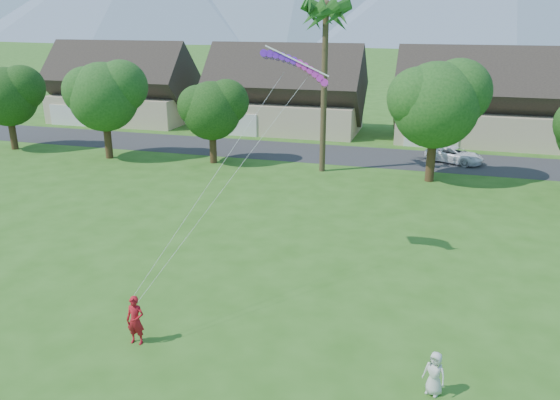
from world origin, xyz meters
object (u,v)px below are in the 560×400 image
at_px(parked_car, 454,155).
at_px(kite_flyer, 135,320).
at_px(parafoil_kite, 297,63).
at_px(watcher, 435,373).

bearing_deg(parked_car, kite_flyer, -176.13).
bearing_deg(parafoil_kite, watcher, -57.43).
bearing_deg(kite_flyer, watcher, -2.23).
height_order(watcher, parked_car, watcher).
bearing_deg(parafoil_kite, parked_car, 64.95).
bearing_deg(parked_car, parafoil_kite, -175.11).
distance_m(watcher, parafoil_kite, 13.88).
xyz_separation_m(kite_flyer, parked_car, (11.37, 30.28, -0.30)).
bearing_deg(parked_car, watcher, -157.38).
xyz_separation_m(kite_flyer, watcher, (10.40, 0.09, -0.19)).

